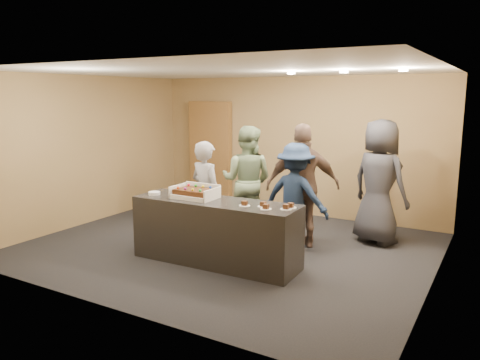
{
  "coord_description": "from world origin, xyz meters",
  "views": [
    {
      "loc": [
        3.69,
        -6.01,
        2.35
      ],
      "look_at": [
        0.21,
        0.0,
        1.08
      ],
      "focal_mm": 35.0,
      "sensor_mm": 36.0,
      "label": 1
    }
  ],
  "objects_px": {
    "plate_stack": "(154,193)",
    "person_sage_man": "(247,181)",
    "person_server_grey": "(206,195)",
    "person_dark_suit": "(379,182)",
    "serving_counter": "(216,232)",
    "cake_box": "(196,195)",
    "sheet_cake": "(195,191)",
    "person_navy_man": "(296,196)",
    "storage_cabinet": "(210,153)",
    "person_brown_extra": "(303,186)"
  },
  "relations": [
    {
      "from": "plate_stack",
      "to": "person_sage_man",
      "type": "distance_m",
      "value": 1.71
    },
    {
      "from": "plate_stack",
      "to": "person_server_grey",
      "type": "distance_m",
      "value": 0.81
    },
    {
      "from": "person_server_grey",
      "to": "person_dark_suit",
      "type": "relative_size",
      "value": 0.84
    },
    {
      "from": "serving_counter",
      "to": "cake_box",
      "type": "xyz_separation_m",
      "value": [
        -0.35,
        0.02,
        0.49
      ]
    },
    {
      "from": "person_dark_suit",
      "to": "person_server_grey",
      "type": "bearing_deg",
      "value": 57.76
    },
    {
      "from": "cake_box",
      "to": "sheet_cake",
      "type": "distance_m",
      "value": 0.06
    },
    {
      "from": "cake_box",
      "to": "person_navy_man",
      "type": "relative_size",
      "value": 0.38
    },
    {
      "from": "person_dark_suit",
      "to": "storage_cabinet",
      "type": "bearing_deg",
      "value": 8.21
    },
    {
      "from": "storage_cabinet",
      "to": "person_dark_suit",
      "type": "height_order",
      "value": "storage_cabinet"
    },
    {
      "from": "person_sage_man",
      "to": "person_dark_suit",
      "type": "bearing_deg",
      "value": -174.3
    },
    {
      "from": "serving_counter",
      "to": "person_server_grey",
      "type": "bearing_deg",
      "value": 132.86
    },
    {
      "from": "serving_counter",
      "to": "person_navy_man",
      "type": "bearing_deg",
      "value": 57.4
    },
    {
      "from": "plate_stack",
      "to": "person_brown_extra",
      "type": "bearing_deg",
      "value": 38.77
    },
    {
      "from": "person_brown_extra",
      "to": "person_dark_suit",
      "type": "distance_m",
      "value": 1.25
    },
    {
      "from": "serving_counter",
      "to": "person_brown_extra",
      "type": "height_order",
      "value": "person_brown_extra"
    },
    {
      "from": "sheet_cake",
      "to": "person_dark_suit",
      "type": "height_order",
      "value": "person_dark_suit"
    },
    {
      "from": "person_server_grey",
      "to": "person_dark_suit",
      "type": "bearing_deg",
      "value": -129.69
    },
    {
      "from": "person_sage_man",
      "to": "person_navy_man",
      "type": "distance_m",
      "value": 1.06
    },
    {
      "from": "plate_stack",
      "to": "person_server_grey",
      "type": "xyz_separation_m",
      "value": [
        0.49,
        0.63,
        -0.09
      ]
    },
    {
      "from": "cake_box",
      "to": "person_server_grey",
      "type": "height_order",
      "value": "person_server_grey"
    },
    {
      "from": "storage_cabinet",
      "to": "cake_box",
      "type": "distance_m",
      "value": 3.56
    },
    {
      "from": "person_server_grey",
      "to": "person_sage_man",
      "type": "distance_m",
      "value": 0.96
    },
    {
      "from": "cake_box",
      "to": "person_sage_man",
      "type": "relative_size",
      "value": 0.34
    },
    {
      "from": "person_sage_man",
      "to": "person_brown_extra",
      "type": "xyz_separation_m",
      "value": [
        1.08,
        -0.15,
        0.04
      ]
    },
    {
      "from": "person_sage_man",
      "to": "person_navy_man",
      "type": "relative_size",
      "value": 1.13
    },
    {
      "from": "plate_stack",
      "to": "person_navy_man",
      "type": "distance_m",
      "value": 2.14
    },
    {
      "from": "storage_cabinet",
      "to": "person_brown_extra",
      "type": "distance_m",
      "value": 3.42
    },
    {
      "from": "plate_stack",
      "to": "person_server_grey",
      "type": "height_order",
      "value": "person_server_grey"
    },
    {
      "from": "person_server_grey",
      "to": "person_brown_extra",
      "type": "relative_size",
      "value": 0.86
    },
    {
      "from": "plate_stack",
      "to": "person_navy_man",
      "type": "bearing_deg",
      "value": 37.16
    },
    {
      "from": "plate_stack",
      "to": "person_brown_extra",
      "type": "distance_m",
      "value": 2.26
    },
    {
      "from": "person_server_grey",
      "to": "person_sage_man",
      "type": "bearing_deg",
      "value": -86.22
    },
    {
      "from": "serving_counter",
      "to": "person_sage_man",
      "type": "relative_size",
      "value": 1.3
    },
    {
      "from": "serving_counter",
      "to": "person_sage_man",
      "type": "bearing_deg",
      "value": 100.46
    },
    {
      "from": "person_navy_man",
      "to": "storage_cabinet",
      "type": "bearing_deg",
      "value": -31.14
    },
    {
      "from": "storage_cabinet",
      "to": "cake_box",
      "type": "relative_size",
      "value": 3.56
    },
    {
      "from": "serving_counter",
      "to": "person_brown_extra",
      "type": "xyz_separation_m",
      "value": [
        0.77,
        1.3,
        0.51
      ]
    },
    {
      "from": "person_sage_man",
      "to": "cake_box",
      "type": "bearing_deg",
      "value": 77.24
    },
    {
      "from": "serving_counter",
      "to": "sheet_cake",
      "type": "xyz_separation_m",
      "value": [
        -0.35,
        0.0,
        0.55
      ]
    },
    {
      "from": "sheet_cake",
      "to": "person_server_grey",
      "type": "height_order",
      "value": "person_server_grey"
    },
    {
      "from": "plate_stack",
      "to": "person_navy_man",
      "type": "height_order",
      "value": "person_navy_man"
    },
    {
      "from": "person_sage_man",
      "to": "person_dark_suit",
      "type": "height_order",
      "value": "person_dark_suit"
    },
    {
      "from": "cake_box",
      "to": "person_navy_man",
      "type": "xyz_separation_m",
      "value": [
        1.05,
        1.15,
        -0.12
      ]
    },
    {
      "from": "serving_counter",
      "to": "sheet_cake",
      "type": "distance_m",
      "value": 0.65
    },
    {
      "from": "person_server_grey",
      "to": "person_sage_man",
      "type": "xyz_separation_m",
      "value": [
        0.19,
        0.94,
        0.09
      ]
    },
    {
      "from": "storage_cabinet",
      "to": "sheet_cake",
      "type": "bearing_deg",
      "value": -59.96
    },
    {
      "from": "cake_box",
      "to": "sheet_cake",
      "type": "height_order",
      "value": "cake_box"
    },
    {
      "from": "person_sage_man",
      "to": "plate_stack",
      "type": "bearing_deg",
      "value": 55.14
    },
    {
      "from": "storage_cabinet",
      "to": "person_dark_suit",
      "type": "relative_size",
      "value": 1.11
    },
    {
      "from": "person_server_grey",
      "to": "person_sage_man",
      "type": "height_order",
      "value": "person_sage_man"
    }
  ]
}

